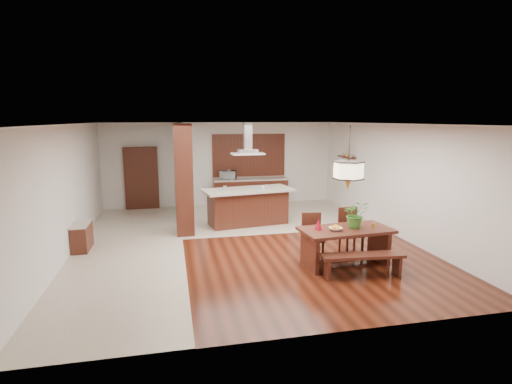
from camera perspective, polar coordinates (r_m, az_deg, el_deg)
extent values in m
plane|color=#341209|center=(10.03, -1.69, -7.11)|extent=(9.00, 9.00, 0.00)
cube|color=white|center=(9.56, -1.78, 9.70)|extent=(8.00, 9.00, 0.04)
cube|color=silver|center=(14.10, -5.07, 3.98)|extent=(8.00, 0.04, 2.90)
cube|color=silver|center=(5.43, 6.98, -6.43)|extent=(8.00, 0.04, 2.90)
cube|color=silver|center=(9.80, -25.40, 0.19)|extent=(0.04, 9.00, 2.90)
cube|color=silver|center=(11.12, 18.99, 1.74)|extent=(0.04, 9.00, 2.90)
cube|color=beige|center=(9.93, -17.65, -7.76)|extent=(2.50, 9.00, 0.01)
cube|color=beige|center=(12.63, 1.82, -3.39)|extent=(5.50, 4.00, 0.01)
cube|color=#431F10|center=(9.56, -1.78, 9.61)|extent=(8.00, 9.00, 0.02)
cube|color=#33160E|center=(10.72, -10.29, 1.84)|extent=(0.45, 1.00, 2.90)
cube|color=silver|center=(12.80, -10.63, 3.20)|extent=(0.18, 2.40, 2.90)
cube|color=#33160E|center=(10.19, -23.61, -5.86)|extent=(0.37, 0.88, 0.63)
cube|color=#33160E|center=(13.98, -16.04, 1.91)|extent=(1.10, 0.20, 2.10)
cube|color=#33160E|center=(14.11, -0.82, -0.08)|extent=(2.60, 0.60, 0.90)
cube|color=#BCB1A4|center=(14.03, -0.82, 1.83)|extent=(2.60, 0.62, 0.05)
cube|color=brown|center=(14.19, -1.04, 5.28)|extent=(2.60, 0.08, 1.50)
cube|color=#33160E|center=(13.34, 12.75, 3.19)|extent=(0.26, 0.90, 0.04)
cube|color=#33160E|center=(13.30, 12.82, 4.90)|extent=(0.26, 0.90, 0.04)
cube|color=#33160E|center=(8.50, 12.73, -5.32)|extent=(1.95, 1.09, 0.06)
cube|color=#33160E|center=(8.26, 7.66, -8.46)|extent=(0.15, 0.75, 0.72)
cube|color=#33160E|center=(9.03, 17.15, -7.19)|extent=(0.15, 0.75, 0.72)
imported|color=#377326|center=(8.54, 14.04, -3.10)|extent=(0.60, 0.55, 0.57)
imported|color=beige|center=(8.30, 11.29, -5.20)|extent=(0.28, 0.28, 0.06)
cone|color=maroon|center=(8.27, 8.90, -4.54)|extent=(0.18, 0.18, 0.24)
cylinder|color=gold|center=(8.67, 16.44, -4.60)|extent=(0.08, 0.08, 0.11)
cube|color=#33160E|center=(11.52, -1.16, -2.23)|extent=(2.31, 1.16, 0.99)
cube|color=#BCB1A4|center=(11.37, -1.11, 0.29)|extent=(2.68, 1.49, 0.06)
imported|color=silver|center=(11.40, 0.98, 0.70)|extent=(0.14, 0.14, 0.09)
imported|color=silver|center=(13.87, -3.98, 2.44)|extent=(0.64, 0.53, 0.30)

